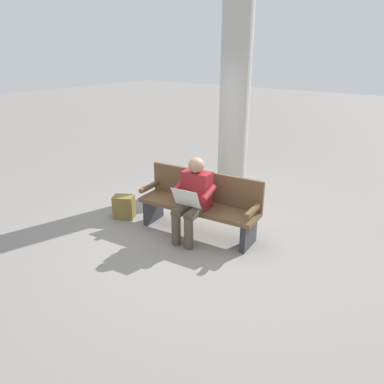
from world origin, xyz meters
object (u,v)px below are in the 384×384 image
object	(u,v)px
person_seated	(193,197)
backpack	(124,207)
bench_near	(200,203)
support_pillar	(235,87)

from	to	relation	value
person_seated	backpack	distance (m)	1.37
bench_near	support_pillar	xyz separation A→B (m)	(0.77, -2.18, 1.41)
backpack	support_pillar	world-z (taller)	support_pillar
support_pillar	person_seated	bearing A→B (deg)	108.63
person_seated	support_pillar	xyz separation A→B (m)	(0.81, -2.41, 1.24)
person_seated	backpack	bearing A→B (deg)	-0.81
support_pillar	bench_near	bearing A→B (deg)	109.48
bench_near	person_seated	bearing A→B (deg)	93.49
person_seated	support_pillar	world-z (taller)	support_pillar
backpack	support_pillar	distance (m)	3.09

